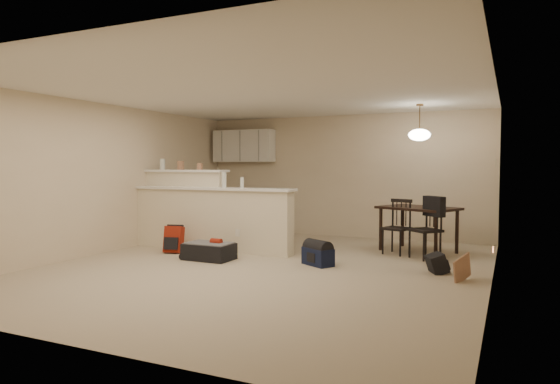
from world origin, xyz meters
The scene contains 19 objects.
room centered at (0.00, 0.00, 1.25)m, with size 7.00×7.02×2.50m.
breakfast_bar centered at (-1.76, 0.98, 0.61)m, with size 3.08×0.58×1.39m.
upper_cabinets centered at (-2.20, 3.32, 1.90)m, with size 1.40×0.34×0.70m, color white.
kitchen_counter centered at (-2.00, 3.19, 0.45)m, with size 1.80×0.60×0.90m, color white.
thermostat centered at (2.98, 1.55, 1.50)m, with size 0.02×0.12×0.12m, color beige.
jar centered at (-2.71, 1.12, 1.49)m, with size 0.10×0.10×0.20m, color silver.
cereal_box centered at (-2.30, 1.12, 1.47)m, with size 0.10×0.07×0.16m, color #A07052.
small_box centered at (-1.88, 1.12, 1.45)m, with size 0.08×0.06×0.12m, color #A07052.
bottle_a centered at (-1.24, 0.90, 1.22)m, with size 0.07×0.07×0.26m, color silver.
bottle_b centered at (-0.89, 0.90, 1.18)m, with size 0.06×0.06×0.18m, color silver.
dining_table centered at (1.78, 2.23, 0.67)m, with size 1.45×1.23×0.77m.
pendant_lamp centered at (1.78, 2.23, 1.99)m, with size 0.36×0.36×0.62m.
dining_chair_near centered at (1.49, 1.85, 0.45)m, with size 0.40×0.38×0.91m, color black, non-canonical shape.
dining_chair_far centered at (1.98, 1.62, 0.48)m, with size 0.42×0.40×0.96m, color black, non-canonical shape.
suitcase centered at (-1.06, 0.14, 0.13)m, with size 0.74×0.48×0.25m, color black.
red_backpack centered at (-1.94, 0.41, 0.22)m, with size 0.29×0.18×0.44m, color maroon.
navy_duffel centered at (0.64, 0.43, 0.13)m, with size 0.47×0.26×0.26m, color #101733.
black_daypack centered at (2.30, 0.61, 0.13)m, with size 0.29×0.21×0.26m, color black.
cardboard_sheet centered at (2.65, 0.25, 0.16)m, with size 0.41×0.02×0.31m, color #A07052.
Camera 1 is at (3.19, -6.39, 1.46)m, focal length 32.00 mm.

